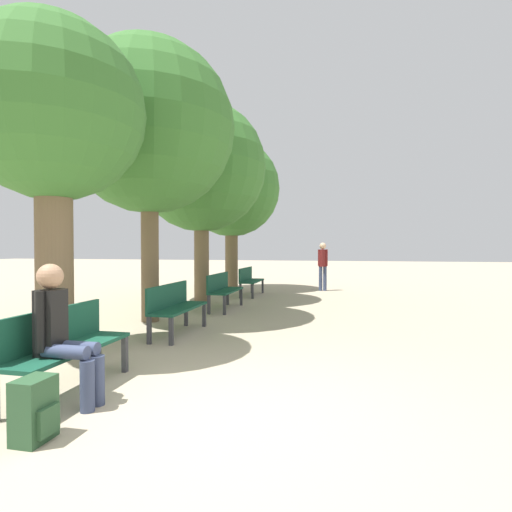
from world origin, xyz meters
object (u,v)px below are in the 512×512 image
(bench_row_1, at_px, (175,304))
(pedestrian_near, at_px, (323,263))
(person_seated, at_px, (62,330))
(backpack, at_px, (35,410))
(tree_row_2, at_px, (201,168))
(tree_row_3, at_px, (231,189))
(tree_row_0, at_px, (53,116))
(tree_row_1, at_px, (149,129))
(bench_row_2, at_px, (223,288))
(bench_row_0, at_px, (63,343))
(bench_row_3, at_px, (249,279))

(bench_row_1, distance_m, pedestrian_near, 7.73)
(person_seated, relative_size, backpack, 2.72)
(bench_row_1, bearing_deg, tree_row_2, 103.73)
(pedestrian_near, bearing_deg, tree_row_3, -172.40)
(tree_row_0, xyz_separation_m, tree_row_1, (-0.00, 2.71, 0.61))
(bench_row_2, xyz_separation_m, tree_row_1, (-0.98, -1.77, 3.34))
(bench_row_0, bearing_deg, tree_row_0, 131.84)
(tree_row_2, relative_size, pedestrian_near, 3.32)
(bench_row_3, relative_size, tree_row_1, 0.28)
(bench_row_3, xyz_separation_m, person_seated, (0.23, -8.66, 0.20))
(bench_row_3, height_order, tree_row_1, tree_row_1)
(bench_row_2, bearing_deg, bench_row_3, 90.00)
(tree_row_3, relative_size, backpack, 10.61)
(tree_row_1, bearing_deg, bench_row_1, -46.09)
(bench_row_1, xyz_separation_m, pedestrian_near, (2.14, 7.42, 0.43))
(tree_row_0, bearing_deg, pedestrian_near, 71.12)
(bench_row_2, bearing_deg, bench_row_0, -90.00)
(bench_row_1, xyz_separation_m, tree_row_2, (-0.98, 4.01, 3.15))
(bench_row_2, height_order, tree_row_3, tree_row_3)
(tree_row_3, distance_m, pedestrian_near, 4.06)
(bench_row_1, distance_m, tree_row_3, 7.68)
(tree_row_3, bearing_deg, backpack, -82.15)
(tree_row_2, bearing_deg, bench_row_3, 58.04)
(tree_row_0, bearing_deg, bench_row_3, 82.33)
(bench_row_1, xyz_separation_m, person_seated, (0.23, -3.09, 0.20))
(bench_row_0, height_order, pedestrian_near, pedestrian_near)
(bench_row_1, height_order, tree_row_2, tree_row_2)
(tree_row_0, distance_m, tree_row_2, 5.72)
(bench_row_0, bearing_deg, person_seated, -52.67)
(tree_row_1, relative_size, tree_row_2, 1.02)
(bench_row_1, height_order, tree_row_0, tree_row_0)
(bench_row_1, xyz_separation_m, tree_row_0, (-0.98, -1.69, 2.74))
(pedestrian_near, bearing_deg, person_seated, -100.30)
(bench_row_3, distance_m, pedestrian_near, 2.86)
(tree_row_0, bearing_deg, tree_row_2, 90.00)
(bench_row_2, xyz_separation_m, backpack, (0.50, -6.53, -0.27))
(bench_row_1, relative_size, person_seated, 1.17)
(tree_row_0, distance_m, pedestrian_near, 9.91)
(bench_row_2, xyz_separation_m, bench_row_3, (0.00, 2.79, 0.00))
(tree_row_2, relative_size, person_seated, 4.07)
(pedestrian_near, bearing_deg, tree_row_1, -115.96)
(bench_row_1, bearing_deg, backpack, -82.34)
(tree_row_2, xyz_separation_m, person_seated, (1.21, -7.09, -2.95))
(tree_row_1, relative_size, tree_row_3, 1.07)
(bench_row_1, distance_m, tree_row_1, 3.63)
(tree_row_1, bearing_deg, pedestrian_near, 64.04)
(bench_row_0, xyz_separation_m, tree_row_1, (-0.98, 3.80, 3.34))
(tree_row_1, distance_m, backpack, 6.16)
(backpack, height_order, pedestrian_near, pedestrian_near)
(bench_row_1, bearing_deg, pedestrian_near, 73.92)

